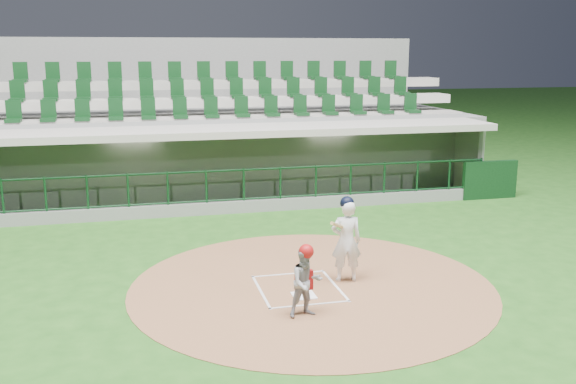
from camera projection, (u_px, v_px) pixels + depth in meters
name	position (u px, v px, depth m)	size (l,w,h in m)	color
ground	(295.00, 284.00, 12.83)	(120.00, 120.00, 0.00)	#1E4E16
dirt_circle	(312.00, 286.00, 12.71)	(7.20, 7.20, 0.01)	brown
home_plate	(304.00, 295.00, 12.16)	(0.43, 0.43, 0.02)	white
batter_box_chalk	(299.00, 288.00, 12.54)	(1.55, 1.80, 0.01)	silver
dugout_structure	(233.00, 169.00, 20.05)	(16.40, 3.70, 3.00)	slate
seating_deck	(220.00, 140.00, 22.87)	(17.00, 6.72, 5.15)	slate
batter	(346.00, 239.00, 12.79)	(0.87, 0.89, 1.75)	white
catcher	(306.00, 281.00, 11.13)	(0.66, 0.54, 1.31)	#99999F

